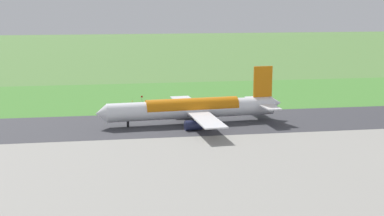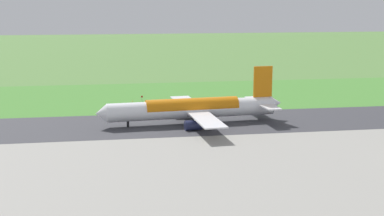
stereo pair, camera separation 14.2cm
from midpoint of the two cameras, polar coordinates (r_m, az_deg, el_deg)
ground_plane at (r=150.97m, az=3.41°, el=-1.57°), size 800.00×800.00×0.00m
runway_asphalt at (r=150.97m, az=3.41°, el=-1.55°), size 600.00×29.26×0.06m
apron_concrete at (r=108.11m, az=8.62°, el=-7.09°), size 440.00×110.00×0.05m
grass_verge_foreground at (r=184.64m, az=1.10°, el=0.91°), size 600.00×80.00×0.04m
airliner_main at (r=148.49m, az=0.17°, el=-0.05°), size 54.15×44.33×15.88m
no_stopping_sign at (r=180.75m, az=-5.44°, el=1.05°), size 0.60×0.10×2.25m
traffic_cone_orange at (r=182.13m, az=-6.48°, el=0.77°), size 0.40×0.40×0.55m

